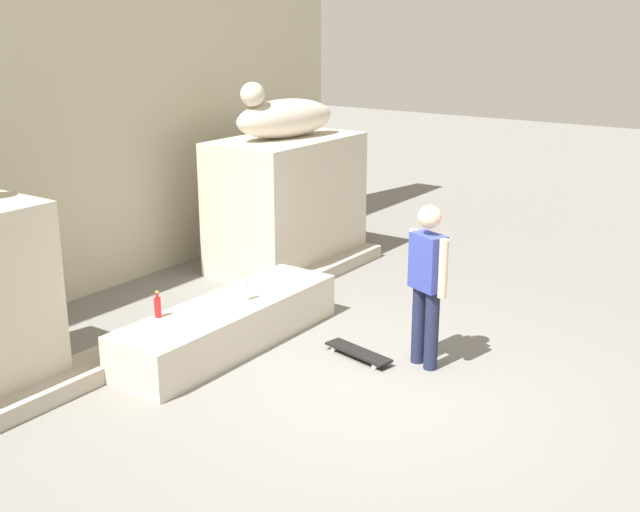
{
  "coord_description": "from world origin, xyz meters",
  "views": [
    {
      "loc": [
        -5.99,
        -3.65,
        3.43
      ],
      "look_at": [
        0.3,
        0.75,
        1.1
      ],
      "focal_mm": 44.97,
      "sensor_mm": 36.0,
      "label": 1
    }
  ],
  "objects_px": {
    "statue_reclining_right": "(283,117)",
    "skater": "(427,279)",
    "skateboard": "(358,352)",
    "bottle_clear": "(246,289)",
    "bottle_red": "(158,307)"
  },
  "relations": [
    {
      "from": "statue_reclining_right",
      "to": "skater",
      "type": "xyz_separation_m",
      "value": [
        -1.89,
        -3.22,
        -1.17
      ]
    },
    {
      "from": "skater",
      "to": "skateboard",
      "type": "xyz_separation_m",
      "value": [
        -0.24,
        0.64,
        -0.86
      ]
    },
    {
      "from": "skater",
      "to": "bottle_clear",
      "type": "relative_size",
      "value": 5.54
    },
    {
      "from": "skater",
      "to": "statue_reclining_right",
      "type": "bearing_deg",
      "value": 171.3
    },
    {
      "from": "statue_reclining_right",
      "to": "bottle_clear",
      "type": "distance_m",
      "value": 3.17
    },
    {
      "from": "bottle_clear",
      "to": "skateboard",
      "type": "bearing_deg",
      "value": -75.4
    },
    {
      "from": "statue_reclining_right",
      "to": "skateboard",
      "type": "height_order",
      "value": "statue_reclining_right"
    },
    {
      "from": "skateboard",
      "to": "bottle_red",
      "type": "height_order",
      "value": "bottle_red"
    },
    {
      "from": "skater",
      "to": "bottle_clear",
      "type": "distance_m",
      "value": 1.98
    },
    {
      "from": "skateboard",
      "to": "bottle_red",
      "type": "distance_m",
      "value": 2.11
    },
    {
      "from": "skateboard",
      "to": "bottle_red",
      "type": "xyz_separation_m",
      "value": [
        -1.22,
        1.63,
        0.53
      ]
    },
    {
      "from": "skateboard",
      "to": "bottle_clear",
      "type": "distance_m",
      "value": 1.38
    },
    {
      "from": "skateboard",
      "to": "skater",
      "type": "bearing_deg",
      "value": 32.47
    },
    {
      "from": "statue_reclining_right",
      "to": "bottle_red",
      "type": "height_order",
      "value": "statue_reclining_right"
    },
    {
      "from": "skater",
      "to": "bottle_red",
      "type": "xyz_separation_m",
      "value": [
        -1.46,
        2.27,
        -0.33
      ]
    }
  ]
}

